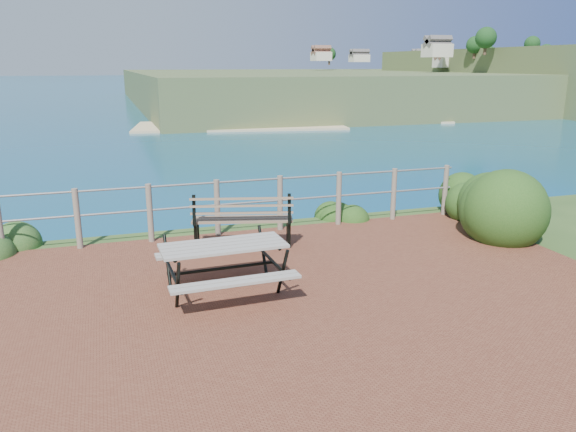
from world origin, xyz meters
TOP-DOWN VIEW (x-y plane):
  - ground at (0.00, 0.00)m, footprint 10.00×7.00m
  - ocean at (0.00, 200.00)m, footprint 1200.00×1200.00m
  - safety_railing at (0.00, 3.35)m, footprint 9.40×0.10m
  - distant_bay at (173.07, 202.61)m, footprint 290.00×232.36m
  - picnic_table at (-0.43, 0.76)m, footprint 1.63×1.39m
  - park_bench at (0.28, 2.65)m, footprint 1.70×0.82m
  - shrub_right_front at (5.00, 2.07)m, footprint 1.51×1.51m
  - shrub_right_edge at (5.12, 3.27)m, footprint 0.96×0.96m
  - shrub_lip_west at (-3.43, 3.59)m, footprint 0.87×0.87m
  - shrub_lip_east at (2.62, 3.82)m, footprint 0.76×0.76m

SIDE VIEW (x-z plane):
  - distant_bay at x=173.07m, z-range -13.52..10.48m
  - ground at x=0.00m, z-range -0.06..0.06m
  - ocean at x=0.00m, z-range 0.00..0.00m
  - shrub_right_front at x=5.00m, z-range -1.07..1.07m
  - shrub_right_edge at x=5.12m, z-range -0.69..0.69m
  - shrub_lip_west at x=-3.43m, z-range -0.33..0.33m
  - shrub_lip_east at x=2.62m, z-range -0.25..0.25m
  - picnic_table at x=-0.43m, z-range 0.10..0.77m
  - safety_railing at x=0.00m, z-range 0.07..1.07m
  - park_bench at x=0.28m, z-range 0.15..1.08m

